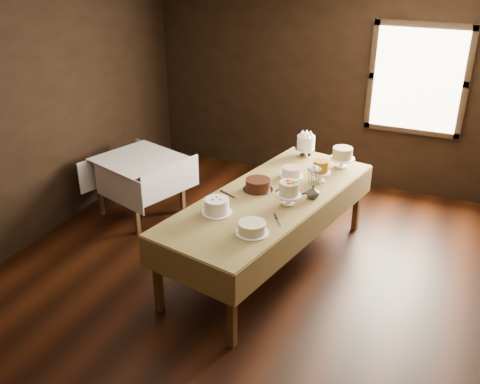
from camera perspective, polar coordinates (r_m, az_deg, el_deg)
name	(u,v)px	position (r m, az deg, el deg)	size (l,w,h in m)	color
floor	(232,280)	(5.78, -0.81, -9.31)	(5.00, 6.00, 0.01)	black
ceiling	(230,1)	(4.76, -1.03, 19.47)	(5.00, 6.00, 0.01)	beige
wall_back	(320,84)	(7.80, 8.46, 11.20)	(5.00, 0.02, 2.80)	black
wall_left	(27,124)	(6.50, -21.53, 6.73)	(0.02, 6.00, 2.80)	black
window	(417,80)	(7.47, 18.22, 11.15)	(1.10, 0.05, 1.30)	#FFEABF
display_table	(270,201)	(5.64, 3.23, -0.98)	(1.61, 2.91, 0.85)	#462C14
side_table	(139,165)	(6.91, -10.63, 2.86)	(1.16, 1.16, 0.78)	#462C14
cake_meringue	(306,147)	(6.62, 6.95, 4.78)	(0.26, 0.26, 0.27)	silver
cake_speckled	(342,158)	(6.36, 10.73, 3.51)	(0.32, 0.32, 0.25)	white
cake_lattice	(292,173)	(6.05, 5.48, 2.03)	(0.27, 0.27, 0.10)	white
cake_caramel	(320,172)	(5.95, 8.50, 2.08)	(0.23, 0.23, 0.26)	white
cake_chocolate	(258,185)	(5.70, 1.91, 0.73)	(0.34, 0.34, 0.13)	silver
cake_flowers	(289,194)	(5.40, 5.17, -0.26)	(0.25, 0.25, 0.26)	white
cake_swirl	(217,207)	(5.23, -2.47, -1.54)	(0.30, 0.30, 0.15)	white
cake_cream	(252,228)	(4.90, 1.29, -3.84)	(0.31, 0.31, 0.11)	white
cake_server_b	(278,222)	(5.10, 4.08, -3.20)	(0.24, 0.03, 0.01)	silver
cake_server_c	(284,186)	(5.84, 4.64, 0.66)	(0.24, 0.03, 0.01)	silver
cake_server_d	(312,191)	(5.74, 7.65, 0.08)	(0.24, 0.03, 0.01)	silver
cake_server_e	(230,196)	(5.60, -1.02, -0.39)	(0.24, 0.03, 0.01)	silver
flower_vase	(313,192)	(5.57, 7.70, 0.01)	(0.14, 0.14, 0.14)	#2D2823
flower_bouquet	(314,175)	(5.49, 7.81, 1.81)	(0.14, 0.14, 0.20)	white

